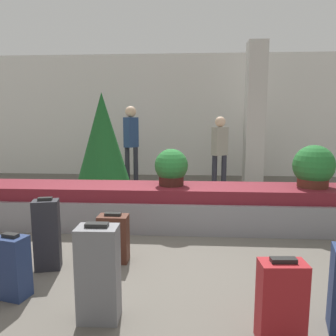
{
  "coord_description": "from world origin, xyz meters",
  "views": [
    {
      "loc": [
        0.29,
        -3.23,
        1.51
      ],
      "look_at": [
        0.0,
        1.3,
        0.83
      ],
      "focal_mm": 35.0,
      "sensor_mm": 36.0,
      "label": 1
    }
  ],
  "objects": [
    {
      "name": "ground_plane",
      "position": [
        0.0,
        0.0,
        0.0
      ],
      "size": [
        18.0,
        18.0,
        0.0
      ],
      "primitive_type": "plane",
      "color": "#59544C"
    },
    {
      "name": "back_wall",
      "position": [
        0.0,
        5.61,
        1.6
      ],
      "size": [
        18.0,
        0.06,
        3.2
      ],
      "color": "silver",
      "rests_on": "ground_plane"
    },
    {
      "name": "carousel",
      "position": [
        0.0,
        1.3,
        0.28
      ],
      "size": [
        6.4,
        0.88,
        0.58
      ],
      "color": "gray",
      "rests_on": "ground_plane"
    },
    {
      "name": "pillar",
      "position": [
        1.76,
        4.33,
        1.6
      ],
      "size": [
        0.42,
        0.42,
        3.2
      ],
      "color": "beige",
      "rests_on": "ground_plane"
    },
    {
      "name": "suitcase_0",
      "position": [
        -0.5,
        0.06,
        0.26
      ],
      "size": [
        0.32,
        0.2,
        0.54
      ],
      "rotation": [
        0.0,
        0.0,
        -0.01
      ],
      "color": "#472319",
      "rests_on": "ground_plane"
    },
    {
      "name": "suitcase_1",
      "position": [
        -1.19,
        -0.7,
        0.27
      ],
      "size": [
        0.28,
        0.23,
        0.57
      ],
      "rotation": [
        0.0,
        0.0,
        -0.24
      ],
      "color": "navy",
      "rests_on": "ground_plane"
    },
    {
      "name": "suitcase_3",
      "position": [
        0.92,
        -1.14,
        0.29
      ],
      "size": [
        0.32,
        0.2,
        0.6
      ],
      "rotation": [
        0.0,
        0.0,
        0.06
      ],
      "color": "maroon",
      "rests_on": "ground_plane"
    },
    {
      "name": "suitcase_4",
      "position": [
        -0.38,
        -0.97,
        0.37
      ],
      "size": [
        0.31,
        0.22,
        0.76
      ],
      "rotation": [
        0.0,
        0.0,
        0.03
      ],
      "color": "slate",
      "rests_on": "ground_plane"
    },
    {
      "name": "suitcase_5",
      "position": [
        -1.13,
        -0.16,
        0.36
      ],
      "size": [
        0.28,
        0.23,
        0.75
      ],
      "rotation": [
        0.0,
        0.0,
        0.25
      ],
      "color": "#232328",
      "rests_on": "ground_plane"
    },
    {
      "name": "potted_plant_0",
      "position": [
        2.0,
        1.32,
        0.86
      ],
      "size": [
        0.56,
        0.56,
        0.58
      ],
      "color": "#4C2319",
      "rests_on": "carousel"
    },
    {
      "name": "potted_plant_1",
      "position": [
        0.05,
        1.31,
        0.84
      ],
      "size": [
        0.47,
        0.47,
        0.52
      ],
      "color": "#381914",
      "rests_on": "carousel"
    },
    {
      "name": "traveler_0",
      "position": [
        -1.05,
        4.29,
        1.1
      ],
      "size": [
        0.33,
        0.37,
        1.81
      ],
      "rotation": [
        0.0,
        0.0,
        -2.19
      ],
      "color": "#282833",
      "rests_on": "ground_plane"
    },
    {
      "name": "traveler_1",
      "position": [
        0.94,
        3.74,
        0.93
      ],
      "size": [
        0.36,
        0.34,
        1.57
      ],
      "rotation": [
        0.0,
        0.0,
        0.66
      ],
      "color": "#282833",
      "rests_on": "ground_plane"
    },
    {
      "name": "decorated_tree",
      "position": [
        -1.32,
        2.79,
        1.09
      ],
      "size": [
        1.08,
        1.08,
        2.0
      ],
      "color": "#4C331E",
      "rests_on": "ground_plane"
    }
  ]
}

